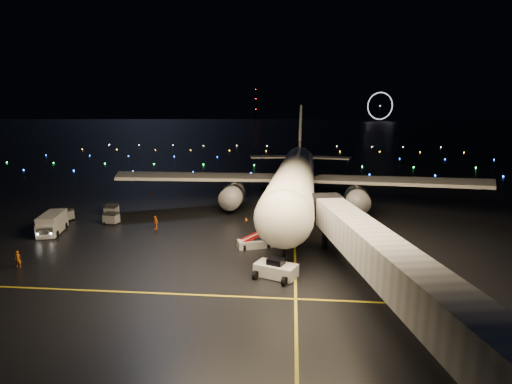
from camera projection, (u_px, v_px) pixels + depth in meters
ground at (279, 132)px, 338.36m from camera, size 2000.00×2000.00×0.00m
lane_centre at (295, 222)px, 58.93m from camera, size 0.25×80.00×0.02m
lane_cross at (107, 291)px, 36.02m from camera, size 60.00×0.25×0.02m
jet_bridge at (484, 382)px, 18.93m from camera, size 14.00×58.00×6.60m
airliner at (296, 155)px, 68.05m from camera, size 64.34×61.41×17.46m
pushback_tug at (276, 268)px, 38.99m from camera, size 4.51×3.48×1.91m
belt_loader at (255, 236)px, 47.53m from camera, size 6.24×3.53×2.92m
service_truck at (53, 223)px, 53.36m from camera, size 4.09×7.66×2.69m
crew_a at (18, 259)px, 41.50m from camera, size 0.71×0.55×1.73m
crew_c at (156, 222)px, 55.10m from camera, size 1.14×1.11×1.92m
safety_cone_0 at (246, 219)px, 59.64m from camera, size 0.54×0.54×0.49m
safety_cone_1 at (232, 203)px, 69.73m from camera, size 0.49×0.49×0.49m
safety_cone_2 at (232, 209)px, 66.11m from camera, size 0.47×0.47×0.46m
safety_cone_3 at (153, 193)px, 79.16m from camera, size 0.65×0.65×0.56m
ferris_wheel at (380, 107)px, 728.40m from camera, size 49.33×16.80×52.00m
radio_mast at (256, 104)px, 767.19m from camera, size 1.80×1.80×64.00m
taxiway_lights at (261, 155)px, 148.84m from camera, size 164.00×92.00×0.36m
baggage_cart_0 at (111, 218)px, 57.68m from camera, size 2.14×1.63×1.68m
baggage_cart_1 at (111, 211)px, 62.41m from camera, size 1.86×1.34×1.54m
baggage_cart_2 at (113, 209)px, 63.35m from camera, size 2.42×2.12×1.72m
baggage_cart_3 at (65, 214)px, 59.66m from camera, size 2.50×2.11×1.80m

